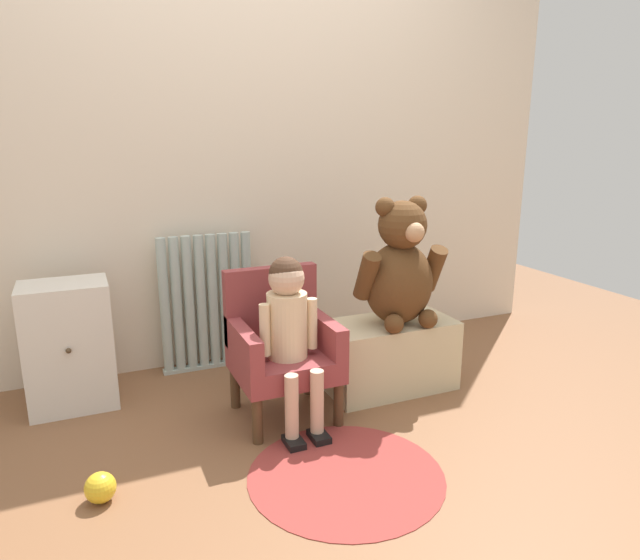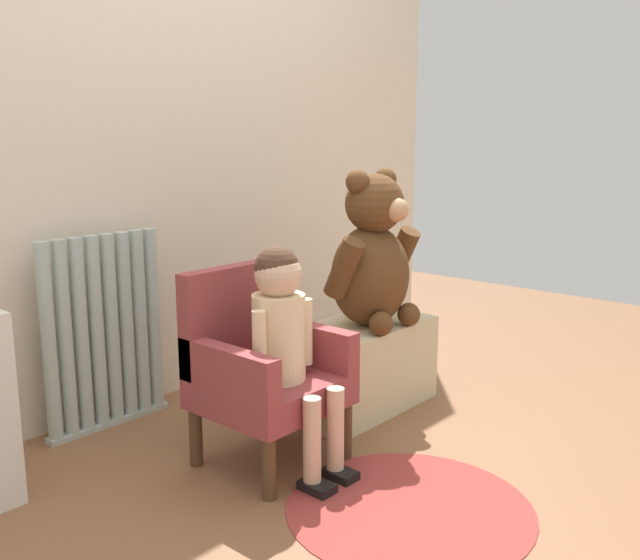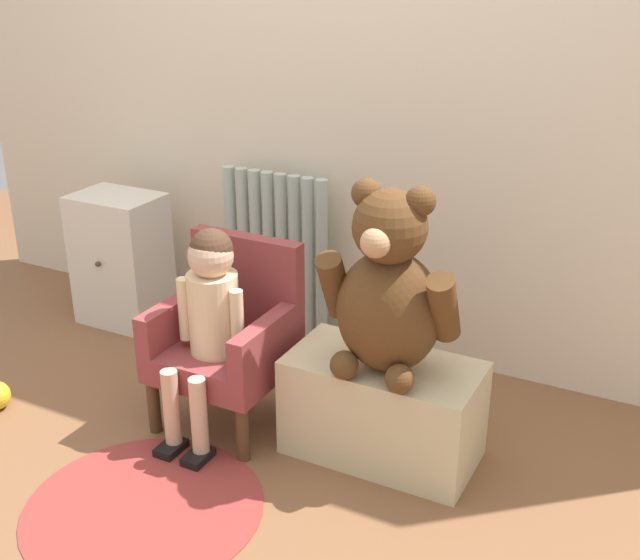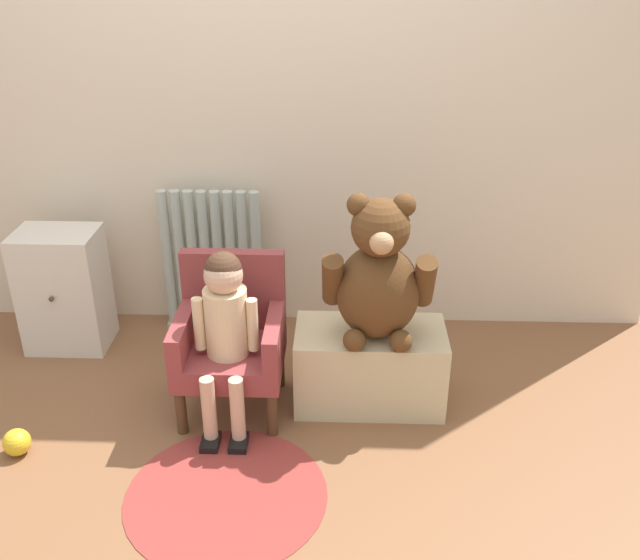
{
  "view_description": "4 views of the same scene",
  "coord_description": "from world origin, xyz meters",
  "px_view_note": "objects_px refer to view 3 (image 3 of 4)",
  "views": [
    {
      "loc": [
        -0.84,
        -1.69,
        1.23
      ],
      "look_at": [
        0.14,
        0.57,
        0.58
      ],
      "focal_mm": 32.0,
      "sensor_mm": 36.0,
      "label": 1
    },
    {
      "loc": [
        -1.62,
        -1.09,
        1.08
      ],
      "look_at": [
        0.21,
        0.51,
        0.57
      ],
      "focal_mm": 40.0,
      "sensor_mm": 36.0,
      "label": 2
    },
    {
      "loc": [
        1.36,
        -1.53,
        1.58
      ],
      "look_at": [
        0.28,
        0.54,
        0.59
      ],
      "focal_mm": 45.0,
      "sensor_mm": 36.0,
      "label": 3
    },
    {
      "loc": [
        0.39,
        -1.95,
        1.83
      ],
      "look_at": [
        0.3,
        0.58,
        0.56
      ],
      "focal_mm": 40.0,
      "sensor_mm": 36.0,
      "label": 4
    }
  ],
  "objects_px": {
    "low_bench": "(383,408)",
    "child_figure": "(209,305)",
    "radiator": "(276,257)",
    "floor_rug": "(144,507)",
    "small_dresser": "(122,259)",
    "child_armchair": "(229,334)",
    "large_teddy_bear": "(388,291)"
  },
  "relations": [
    {
      "from": "radiator",
      "to": "child_figure",
      "type": "bearing_deg",
      "value": -76.04
    },
    {
      "from": "radiator",
      "to": "child_armchair",
      "type": "bearing_deg",
      "value": -73.76
    },
    {
      "from": "child_armchair",
      "to": "radiator",
      "type": "bearing_deg",
      "value": 106.24
    },
    {
      "from": "radiator",
      "to": "child_armchair",
      "type": "distance_m",
      "value": 0.66
    },
    {
      "from": "radiator",
      "to": "large_teddy_bear",
      "type": "relative_size",
      "value": 1.2
    },
    {
      "from": "child_armchair",
      "to": "floor_rug",
      "type": "distance_m",
      "value": 0.65
    },
    {
      "from": "child_figure",
      "to": "low_bench",
      "type": "height_order",
      "value": "child_figure"
    },
    {
      "from": "small_dresser",
      "to": "low_bench",
      "type": "height_order",
      "value": "small_dresser"
    },
    {
      "from": "small_dresser",
      "to": "child_figure",
      "type": "height_order",
      "value": "child_figure"
    },
    {
      "from": "child_figure",
      "to": "floor_rug",
      "type": "relative_size",
      "value": 1.01
    },
    {
      "from": "large_teddy_bear",
      "to": "child_figure",
      "type": "bearing_deg",
      "value": -170.27
    },
    {
      "from": "child_figure",
      "to": "floor_rug",
      "type": "height_order",
      "value": "child_figure"
    },
    {
      "from": "low_bench",
      "to": "child_figure",
      "type": "bearing_deg",
      "value": -166.49
    },
    {
      "from": "child_figure",
      "to": "low_bench",
      "type": "xyz_separation_m",
      "value": [
        0.57,
        0.14,
        -0.31
      ]
    },
    {
      "from": "small_dresser",
      "to": "child_armchair",
      "type": "height_order",
      "value": "child_armchair"
    },
    {
      "from": "large_teddy_bear",
      "to": "floor_rug",
      "type": "bearing_deg",
      "value": -134.22
    },
    {
      "from": "radiator",
      "to": "floor_rug",
      "type": "relative_size",
      "value": 0.99
    },
    {
      "from": "radiator",
      "to": "floor_rug",
      "type": "distance_m",
      "value": 1.27
    },
    {
      "from": "child_armchair",
      "to": "low_bench",
      "type": "xyz_separation_m",
      "value": [
        0.57,
        0.03,
        -0.15
      ]
    },
    {
      "from": "low_bench",
      "to": "radiator",
      "type": "bearing_deg",
      "value": 141.36
    },
    {
      "from": "low_bench",
      "to": "small_dresser",
      "type": "bearing_deg",
      "value": 163.86
    },
    {
      "from": "floor_rug",
      "to": "child_figure",
      "type": "bearing_deg",
      "value": 95.91
    },
    {
      "from": "small_dresser",
      "to": "floor_rug",
      "type": "bearing_deg",
      "value": -48.05
    },
    {
      "from": "large_teddy_bear",
      "to": "low_bench",
      "type": "bearing_deg",
      "value": 119.46
    },
    {
      "from": "small_dresser",
      "to": "low_bench",
      "type": "relative_size",
      "value": 0.94
    },
    {
      "from": "floor_rug",
      "to": "radiator",
      "type": "bearing_deg",
      "value": 100.93
    },
    {
      "from": "radiator",
      "to": "large_teddy_bear",
      "type": "height_order",
      "value": "large_teddy_bear"
    },
    {
      "from": "child_figure",
      "to": "child_armchair",
      "type": "bearing_deg",
      "value": 90.0
    },
    {
      "from": "small_dresser",
      "to": "large_teddy_bear",
      "type": "xyz_separation_m",
      "value": [
        1.45,
        -0.45,
        0.32
      ]
    },
    {
      "from": "small_dresser",
      "to": "child_figure",
      "type": "xyz_separation_m",
      "value": [
        0.86,
        -0.55,
        0.19
      ]
    },
    {
      "from": "small_dresser",
      "to": "large_teddy_bear",
      "type": "bearing_deg",
      "value": -17.23
    },
    {
      "from": "child_figure",
      "to": "radiator",
      "type": "bearing_deg",
      "value": 103.96
    }
  ]
}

